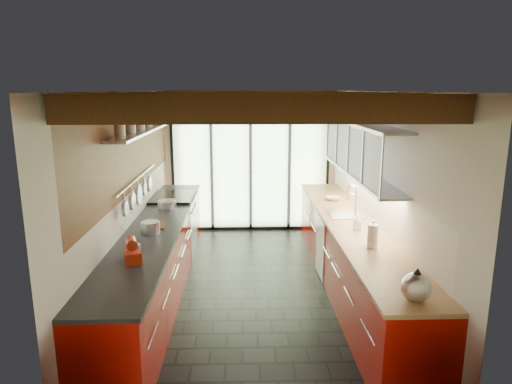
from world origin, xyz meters
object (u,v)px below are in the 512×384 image
stand_mixer (133,252)px  paper_towel (373,236)px  soap_bottle (358,223)px  kettle (416,286)px  bowl (333,198)px

stand_mixer → paper_towel: bearing=7.2°
stand_mixer → soap_bottle: 2.72m
stand_mixer → kettle: 2.72m
paper_towel → soap_bottle: 0.66m
kettle → soap_bottle: 1.94m
soap_bottle → kettle: bearing=-90.0°
bowl → kettle: bearing=-90.0°
kettle → soap_bottle: size_ratio=1.92×
kettle → bowl: (0.00, 3.50, -0.10)m
paper_towel → soap_bottle: bearing=90.0°
paper_towel → kettle: bearing=-90.0°
bowl → paper_towel: bearing=-90.0°
soap_bottle → bowl: bearing=90.0°
soap_bottle → bowl: 1.55m
stand_mixer → paper_towel: paper_towel is taller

